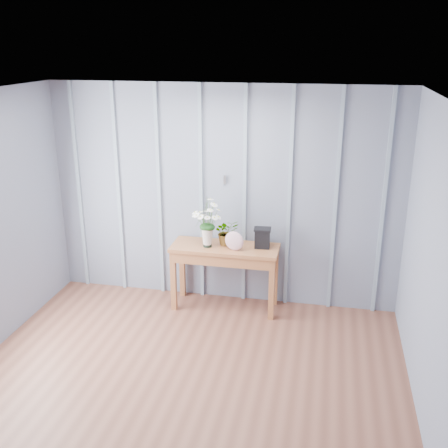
% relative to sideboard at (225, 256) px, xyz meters
% --- Properties ---
extents(ground, '(4.50, 4.50, 0.00)m').
position_rel_sideboard_xyz_m(ground, '(-0.08, -1.99, -0.64)').
color(ground, brown).
rests_on(ground, ground).
extents(room_shell, '(4.00, 4.50, 2.50)m').
position_rel_sideboard_xyz_m(room_shell, '(-0.08, -1.08, 1.35)').
color(room_shell, gray).
rests_on(room_shell, ground).
extents(sideboard, '(1.20, 0.45, 0.75)m').
position_rel_sideboard_xyz_m(sideboard, '(0.00, 0.00, 0.00)').
color(sideboard, '#9B5B33').
rests_on(sideboard, ground).
extents(daisy_vase, '(0.42, 0.32, 0.60)m').
position_rel_sideboard_xyz_m(daisy_vase, '(-0.19, -0.05, 0.49)').
color(daisy_vase, black).
rests_on(daisy_vase, sideboard).
extents(spider_plant, '(0.34, 0.33, 0.29)m').
position_rel_sideboard_xyz_m(spider_plant, '(0.01, 0.06, 0.26)').
color(spider_plant, '#133D17').
rests_on(spider_plant, sideboard).
extents(felt_disc_vessel, '(0.23, 0.11, 0.22)m').
position_rel_sideboard_xyz_m(felt_disc_vessel, '(0.12, -0.10, 0.22)').
color(felt_disc_vessel, '#9C4C75').
rests_on(felt_disc_vessel, sideboard).
extents(carved_box, '(0.20, 0.16, 0.23)m').
position_rel_sideboard_xyz_m(carved_box, '(0.41, 0.05, 0.23)').
color(carved_box, black).
rests_on(carved_box, sideboard).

